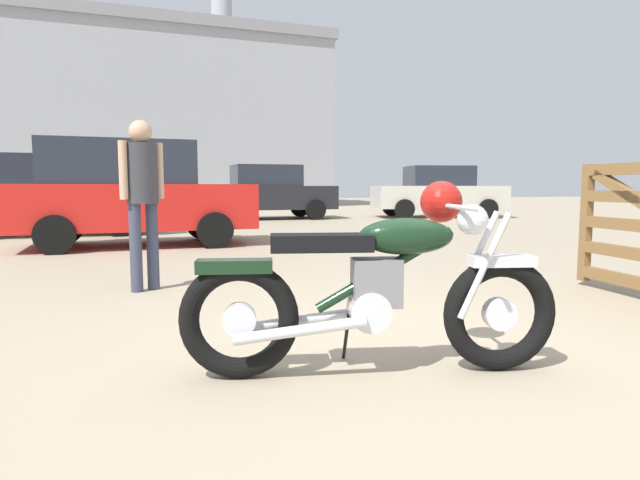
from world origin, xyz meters
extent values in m
plane|color=gray|center=(0.00, 0.00, 0.00)|extent=(80.00, 80.00, 0.00)
torus|color=black|center=(0.39, -0.45, 0.32)|extent=(0.65, 0.22, 0.64)
cylinder|color=silver|center=(0.39, -0.45, 0.32)|extent=(0.19, 0.11, 0.18)
torus|color=black|center=(-1.03, -0.21, 0.32)|extent=(0.65, 0.22, 0.64)
cylinder|color=silver|center=(-1.03, -0.21, 0.32)|extent=(0.19, 0.11, 0.18)
cube|color=silver|center=(0.39, -0.45, 0.62)|extent=(0.38, 0.19, 0.06)
cube|color=black|center=(-1.05, -0.20, 0.61)|extent=(0.42, 0.20, 0.07)
cylinder|color=silver|center=(0.28, -0.36, 0.60)|extent=(0.29, 0.08, 0.58)
cylinder|color=silver|center=(0.25, -0.51, 0.60)|extent=(0.29, 0.08, 0.58)
sphere|color=silver|center=(0.22, -0.43, 0.85)|extent=(0.17, 0.17, 0.17)
cylinder|color=silver|center=(0.14, -0.41, 0.92)|extent=(0.13, 0.62, 0.03)
sphere|color=#B21914|center=(0.20, -0.12, 0.94)|extent=(0.25, 0.25, 0.25)
cylinder|color=black|center=(-0.25, -0.34, 0.58)|extent=(0.75, 0.19, 0.47)
ellipsoid|color=black|center=(-0.14, -0.36, 0.76)|extent=(0.55, 0.31, 0.20)
cube|color=black|center=(-0.59, -0.28, 0.73)|extent=(0.57, 0.29, 0.09)
cube|color=slate|center=(-0.30, -0.33, 0.51)|extent=(0.29, 0.22, 0.26)
cylinder|color=silver|center=(-0.34, -0.33, 0.36)|extent=(0.25, 0.23, 0.22)
cylinder|color=silver|center=(-0.69, -0.16, 0.28)|extent=(0.70, 0.18, 0.14)
cylinder|color=silver|center=(-0.73, -0.36, 0.28)|extent=(0.70, 0.18, 0.14)
cylinder|color=black|center=(-0.41, -0.14, 0.16)|extent=(0.06, 0.24, 0.33)
cube|color=brown|center=(2.75, 1.57, 0.65)|extent=(0.08, 0.10, 1.20)
cylinder|color=#383D51|center=(-1.58, 2.50, 0.43)|extent=(0.12, 0.12, 0.86)
cylinder|color=#383D51|center=(-1.73, 2.41, 0.43)|extent=(0.12, 0.12, 0.86)
cylinder|color=#333338|center=(-1.65, 2.46, 1.15)|extent=(0.30, 0.30, 0.58)
cylinder|color=tan|center=(-1.49, 2.56, 1.18)|extent=(0.08, 0.08, 0.55)
cylinder|color=tan|center=(-1.81, 2.36, 1.18)|extent=(0.08, 0.08, 0.55)
sphere|color=tan|center=(-1.65, 2.46, 1.55)|extent=(0.22, 0.22, 0.22)
cylinder|color=black|center=(0.06, 12.55, 0.31)|extent=(0.63, 0.23, 0.62)
cylinder|color=black|center=(-0.04, 14.27, 0.31)|extent=(0.63, 0.23, 0.62)
cylinder|color=black|center=(2.75, 12.71, 0.31)|extent=(0.63, 0.23, 0.62)
cylinder|color=black|center=(2.65, 14.42, 0.31)|extent=(0.63, 0.23, 0.62)
cube|color=black|center=(1.36, 13.49, 0.67)|extent=(4.29, 1.95, 0.72)
cube|color=#232833|center=(1.36, 13.49, 1.35)|extent=(2.08, 1.67, 0.64)
cylinder|color=black|center=(-2.59, 10.27, 0.31)|extent=(0.63, 0.25, 0.62)
cylinder|color=black|center=(-2.46, 8.56, 0.31)|extent=(0.63, 0.25, 0.62)
cube|color=silver|center=(-3.87, 9.31, 0.67)|extent=(4.32, 2.04, 0.72)
cube|color=#232833|center=(-3.87, 9.31, 1.35)|extent=(2.12, 1.71, 0.64)
cylinder|color=black|center=(-5.18, 13.04, 0.30)|extent=(0.61, 0.22, 0.60)
cylinder|color=black|center=(-5.26, 14.68, 0.30)|extent=(0.61, 0.22, 0.60)
cylinder|color=black|center=(8.46, 13.58, 0.31)|extent=(0.64, 0.30, 0.62)
cylinder|color=black|center=(8.18, 11.88, 0.31)|extent=(0.64, 0.30, 0.62)
cylinder|color=black|center=(5.79, 14.02, 0.31)|extent=(0.64, 0.30, 0.62)
cylinder|color=black|center=(5.51, 12.32, 0.31)|extent=(0.64, 0.30, 0.62)
cube|color=beige|center=(6.98, 12.95, 0.67)|extent=(4.42, 2.38, 0.72)
cube|color=#232833|center=(6.98, 12.95, 1.35)|extent=(2.23, 1.86, 0.64)
cylinder|color=black|center=(-0.88, 7.58, 0.30)|extent=(0.61, 0.24, 0.60)
cylinder|color=black|center=(-0.73, 5.95, 0.30)|extent=(0.61, 0.24, 0.60)
cylinder|color=black|center=(-3.27, 7.37, 0.30)|extent=(0.61, 0.24, 0.60)
cylinder|color=black|center=(-3.12, 5.74, 0.30)|extent=(0.61, 0.24, 0.60)
cube|color=red|center=(-2.00, 6.66, 0.68)|extent=(4.03, 1.98, 0.76)
cube|color=#232833|center=(-2.25, 6.64, 1.42)|extent=(2.52, 1.73, 0.72)
cube|color=#9EA0A8|center=(-3.44, 26.55, 4.09)|extent=(19.57, 10.90, 8.18)
cube|color=gray|center=(-3.44, 26.55, 8.43)|extent=(19.90, 11.22, 0.50)
camera|label=1|loc=(-1.33, -3.00, 1.03)|focal=29.87mm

